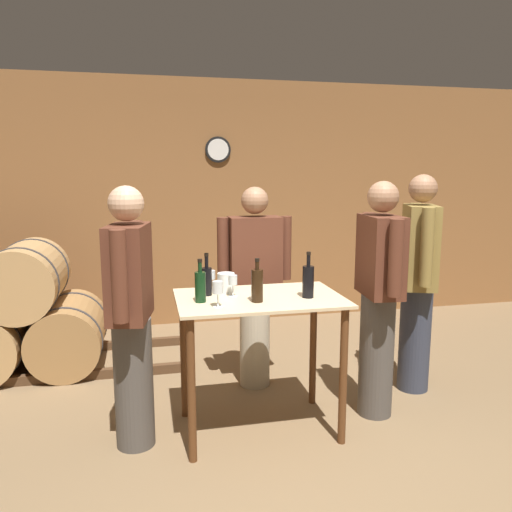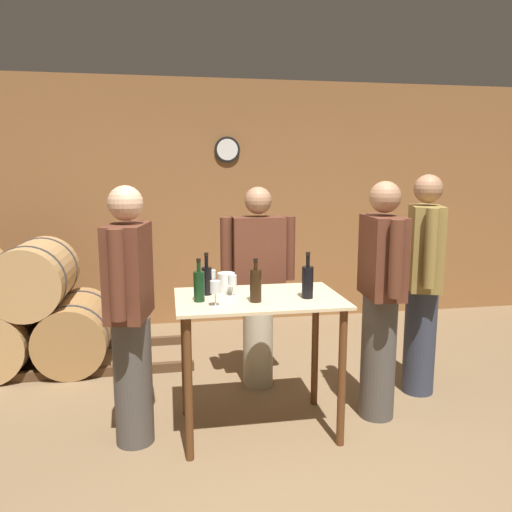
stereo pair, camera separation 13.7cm
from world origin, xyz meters
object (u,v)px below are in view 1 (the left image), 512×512
(person_visitor_bearded, at_px, (131,313))
(wine_glass_near_left, at_px, (218,288))
(wine_glass_near_center, at_px, (211,276))
(wine_bottle_left, at_px, (207,280))
(wine_bottle_center, at_px, (257,285))
(person_visitor_with_scarf, at_px, (255,283))
(person_host, at_px, (418,279))
(ice_bucket, at_px, (226,283))
(wine_glass_near_right, at_px, (233,281))
(wine_bottle_right, at_px, (308,280))
(wine_bottle_far_left, at_px, (200,286))
(person_visitor_near_door, at_px, (379,295))

(person_visitor_bearded, bearing_deg, wine_glass_near_left, -18.11)
(wine_glass_near_center, xyz_separation_m, person_visitor_bearded, (-0.52, -0.26, -0.16))
(wine_bottle_left, bearing_deg, wine_glass_near_center, 71.75)
(wine_bottle_center, xyz_separation_m, person_visitor_bearded, (-0.77, 0.10, -0.16))
(wine_glass_near_left, distance_m, person_visitor_with_scarf, 1.00)
(wine_bottle_left, distance_m, wine_bottle_center, 0.37)
(wine_bottle_center, distance_m, person_host, 1.46)
(wine_glass_near_center, distance_m, ice_bucket, 0.12)
(wine_bottle_left, relative_size, wine_glass_near_center, 2.01)
(wine_bottle_left, bearing_deg, wine_glass_near_right, -24.65)
(wine_bottle_left, xyz_separation_m, ice_bucket, (0.13, 0.05, -0.04))
(wine_bottle_right, bearing_deg, wine_bottle_left, 162.40)
(wine_bottle_center, relative_size, wine_glass_near_center, 1.97)
(wine_bottle_far_left, xyz_separation_m, wine_bottle_left, (0.06, 0.16, -0.00))
(ice_bucket, distance_m, person_visitor_bearded, 0.66)
(person_visitor_with_scarf, height_order, person_visitor_bearded, person_visitor_bearded)
(person_host, bearing_deg, wine_bottle_center, -161.16)
(wine_bottle_far_left, distance_m, wine_glass_near_left, 0.17)
(wine_bottle_center, height_order, wine_glass_near_right, wine_bottle_center)
(wine_bottle_left, relative_size, wine_bottle_right, 0.94)
(wine_glass_near_right, bearing_deg, wine_glass_near_center, 121.40)
(wine_bottle_far_left, relative_size, person_visitor_near_door, 0.16)
(person_host, height_order, person_visitor_with_scarf, person_host)
(wine_bottle_center, height_order, wine_glass_near_center, wine_bottle_center)
(wine_bottle_left, bearing_deg, wine_bottle_far_left, -110.34)
(person_visitor_with_scarf, height_order, person_visitor_near_door, person_visitor_near_door)
(ice_bucket, distance_m, person_host, 1.54)
(wine_bottle_right, distance_m, wine_glass_near_left, 0.61)
(wine_bottle_far_left, height_order, person_visitor_bearded, person_visitor_bearded)
(wine_glass_near_center, distance_m, person_host, 1.63)
(wine_bottle_right, bearing_deg, person_visitor_bearded, 176.77)
(person_visitor_bearded, bearing_deg, wine_bottle_left, 15.68)
(person_visitor_with_scarf, bearing_deg, wine_bottle_far_left, -124.11)
(wine_bottle_left, xyz_separation_m, person_visitor_bearded, (-0.48, -0.14, -0.16))
(wine_bottle_center, xyz_separation_m, person_visitor_with_scarf, (0.16, 0.82, -0.18))
(wine_glass_near_right, bearing_deg, person_host, 11.68)
(wine_glass_near_left, relative_size, person_host, 0.09)
(wine_bottle_right, bearing_deg, wine_bottle_center, -174.29)
(person_host, bearing_deg, wine_bottle_left, -171.86)
(person_visitor_near_door, bearing_deg, ice_bucket, 172.61)
(wine_bottle_far_left, bearing_deg, wine_bottle_center, -11.69)
(ice_bucket, relative_size, person_visitor_with_scarf, 0.08)
(wine_bottle_center, height_order, person_visitor_with_scarf, person_visitor_with_scarf)
(wine_glass_near_center, bearing_deg, wine_glass_near_left, -91.64)
(wine_bottle_center, bearing_deg, wine_glass_near_left, -164.57)
(wine_bottle_left, height_order, wine_glass_near_left, wine_bottle_left)
(wine_glass_near_right, distance_m, person_host, 1.54)
(wine_glass_near_right, relative_size, ice_bucket, 1.09)
(wine_bottle_center, bearing_deg, person_visitor_near_door, 9.60)
(wine_bottle_left, xyz_separation_m, person_visitor_near_door, (1.18, -0.08, -0.15))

